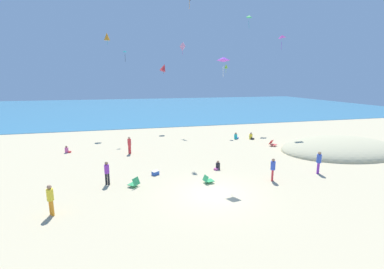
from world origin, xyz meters
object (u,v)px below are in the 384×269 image
object	(u,v)px
kite_magenta	(282,37)
kite_lime	(226,66)
person_7	(107,171)
person_8	(67,150)
person_0	(129,144)
cooler_box	(155,173)
kite_red	(164,67)
kite_green	(249,16)
kite_teal	(125,52)
person_4	(273,168)
person_6	(236,137)
beach_chair_far_left	(272,143)
person_5	(50,198)
person_2	(251,137)
kite_pink	(183,47)
kite_purple	(223,59)
kite_orange	(107,37)
beach_chair_mid_beach	(135,183)
person_1	(218,166)
person_3	(319,161)
beach_chair_near_camera	(208,180)

from	to	relation	value
kite_magenta	kite_lime	world-z (taller)	kite_magenta
person_7	person_8	size ratio (longest dim) A/B	2.30
person_0	person_8	xyz separation A→B (m)	(-5.75, 1.84, -0.69)
cooler_box	kite_red	distance (m)	20.16
person_8	kite_green	size ratio (longest dim) A/B	0.40
kite_teal	person_4	bearing A→B (deg)	-61.51
person_6	beach_chair_far_left	bearing A→B (deg)	-92.36
person_5	kite_magenta	size ratio (longest dim) A/B	1.01
cooler_box	person_5	world-z (taller)	person_5
person_2	person_5	size ratio (longest dim) A/B	0.49
kite_pink	person_6	bearing A→B (deg)	-56.40
cooler_box	kite_teal	world-z (taller)	kite_teal
kite_purple	cooler_box	bearing A→B (deg)	173.12
kite_teal	kite_orange	world-z (taller)	kite_orange
kite_teal	kite_purple	size ratio (longest dim) A/B	0.84
beach_chair_mid_beach	person_7	distance (m)	2.00
person_5	person_6	world-z (taller)	person_5
person_5	kite_green	xyz separation A→B (m)	(21.43, 22.57, 14.49)
kite_orange	kite_magenta	xyz separation A→B (m)	(18.97, -8.88, -0.59)
person_1	person_6	size ratio (longest dim) A/B	0.90
person_5	person_6	bearing A→B (deg)	2.15
person_4	person_3	bearing A→B (deg)	40.17
person_2	person_6	distance (m)	1.76
beach_chair_near_camera	person_7	bearing A→B (deg)	157.98
cooler_box	person_0	xyz separation A→B (m)	(-1.66, 6.22, 0.80)
person_6	person_1	bearing A→B (deg)	-153.09
beach_chair_mid_beach	person_1	bearing A→B (deg)	-123.44
beach_chair_mid_beach	kite_purple	xyz separation A→B (m)	(6.41, 1.31, 7.92)
person_1	kite_red	size ratio (longest dim) A/B	0.49
beach_chair_mid_beach	kite_teal	world-z (taller)	kite_teal
kite_red	person_1	bearing A→B (deg)	-85.71
person_0	person_5	xyz separation A→B (m)	(-4.15, -10.82, 0.01)
person_5	beach_chair_far_left	bearing A→B (deg)	-10.32
kite_pink	kite_lime	bearing A→B (deg)	-32.30
person_3	person_7	world-z (taller)	person_3
kite_teal	kite_orange	size ratio (longest dim) A/B	0.84
person_2	kite_orange	xyz separation A→B (m)	(-15.81, 8.84, 11.77)
person_7	kite_teal	world-z (taller)	kite_teal
kite_pink	kite_red	world-z (taller)	kite_pink
person_8	kite_pink	world-z (taller)	kite_pink
person_3	kite_purple	xyz separation A→B (m)	(-6.81, 2.12, 7.23)
beach_chair_far_left	kite_teal	xyz separation A→B (m)	(-14.43, 8.18, 9.62)
beach_chair_far_left	kite_magenta	bearing A→B (deg)	113.23
person_7	person_4	bearing A→B (deg)	104.42
person_3	person_7	bearing A→B (deg)	-134.49
kite_pink	kite_magenta	bearing A→B (deg)	-38.61
person_7	kite_purple	distance (m)	10.92
beach_chair_near_camera	kite_red	bearing A→B (deg)	79.42
kite_red	person_6	bearing A→B (deg)	-49.96
beach_chair_near_camera	kite_purple	distance (m)	8.34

